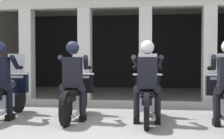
{
  "coord_description": "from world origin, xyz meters",
  "views": [
    {
      "loc": [
        0.8,
        -6.09,
        1.24
      ],
      "look_at": [
        0.0,
        0.36,
        1.01
      ],
      "focal_mm": 50.19,
      "sensor_mm": 36.0,
      "label": 1
    }
  ],
  "objects_px": {
    "police_officer_far_left": "(0,74)",
    "motorcycle_center_left": "(76,94)",
    "police_officer_center_right": "(147,74)",
    "motorcycle_far_right": "(224,97)",
    "motorcycle_far_left": "(7,94)",
    "police_officer_center_left": "(73,74)",
    "motorcycle_center_right": "(147,95)"
  },
  "relations": [
    {
      "from": "motorcycle_far_right",
      "to": "police_officer_far_left",
      "type": "bearing_deg",
      "value": -171.28
    },
    {
      "from": "police_officer_far_left",
      "to": "motorcycle_far_right",
      "type": "height_order",
      "value": "police_officer_far_left"
    },
    {
      "from": "motorcycle_center_left",
      "to": "motorcycle_far_right",
      "type": "relative_size",
      "value": 1.0
    },
    {
      "from": "police_officer_center_right",
      "to": "motorcycle_center_right",
      "type": "bearing_deg",
      "value": 92.03
    },
    {
      "from": "motorcycle_center_left",
      "to": "motorcycle_far_right",
      "type": "bearing_deg",
      "value": 0.43
    },
    {
      "from": "motorcycle_center_right",
      "to": "police_officer_far_left",
      "type": "bearing_deg",
      "value": -171.47
    },
    {
      "from": "police_officer_far_left",
      "to": "motorcycle_center_left",
      "type": "relative_size",
      "value": 0.78
    },
    {
      "from": "motorcycle_center_left",
      "to": "police_officer_center_right",
      "type": "xyz_separation_m",
      "value": [
        1.47,
        -0.36,
        0.44
      ]
    },
    {
      "from": "police_officer_far_left",
      "to": "motorcycle_far_right",
      "type": "relative_size",
      "value": 0.78
    },
    {
      "from": "police_officer_far_left",
      "to": "police_officer_center_left",
      "type": "xyz_separation_m",
      "value": [
        1.47,
        0.11,
        0.0
      ]
    },
    {
      "from": "motorcycle_center_left",
      "to": "police_officer_center_right",
      "type": "bearing_deg",
      "value": -10.28
    },
    {
      "from": "motorcycle_far_left",
      "to": "motorcycle_center_right",
      "type": "relative_size",
      "value": 1.0
    },
    {
      "from": "police_officer_center_right",
      "to": "motorcycle_far_right",
      "type": "relative_size",
      "value": 0.78
    },
    {
      "from": "police_officer_center_left",
      "to": "motorcycle_far_right",
      "type": "xyz_separation_m",
      "value": [
        2.94,
        0.13,
        -0.44
      ]
    },
    {
      "from": "motorcycle_center_right",
      "to": "police_officer_center_left",
      "type": "bearing_deg",
      "value": -169.49
    },
    {
      "from": "motorcycle_far_left",
      "to": "police_officer_center_left",
      "type": "bearing_deg",
      "value": -0.19
    },
    {
      "from": "motorcycle_far_left",
      "to": "police_officer_center_right",
      "type": "height_order",
      "value": "police_officer_center_right"
    },
    {
      "from": "police_officer_far_left",
      "to": "motorcycle_center_left",
      "type": "distance_m",
      "value": 1.58
    },
    {
      "from": "motorcycle_far_left",
      "to": "motorcycle_center_left",
      "type": "relative_size",
      "value": 1.0
    },
    {
      "from": "motorcycle_far_left",
      "to": "motorcycle_center_right",
      "type": "bearing_deg",
      "value": 7.33
    },
    {
      "from": "motorcycle_center_right",
      "to": "motorcycle_center_left",
      "type": "bearing_deg",
      "value": 179.51
    },
    {
      "from": "motorcycle_far_left",
      "to": "motorcycle_center_left",
      "type": "xyz_separation_m",
      "value": [
        1.47,
        0.11,
        0.0
      ]
    },
    {
      "from": "motorcycle_far_left",
      "to": "police_officer_center_right",
      "type": "distance_m",
      "value": 2.98
    },
    {
      "from": "police_officer_far_left",
      "to": "police_officer_center_right",
      "type": "bearing_deg",
      "value": 7.33
    },
    {
      "from": "motorcycle_center_left",
      "to": "motorcycle_center_right",
      "type": "xyz_separation_m",
      "value": [
        1.47,
        -0.07,
        0.0
      ]
    },
    {
      "from": "police_officer_far_left",
      "to": "motorcycle_center_left",
      "type": "bearing_deg",
      "value": 21.56
    },
    {
      "from": "motorcycle_far_right",
      "to": "motorcycle_far_left",
      "type": "bearing_deg",
      "value": -174.96
    },
    {
      "from": "police_officer_center_left",
      "to": "motorcycle_far_right",
      "type": "distance_m",
      "value": 2.97
    },
    {
      "from": "motorcycle_far_left",
      "to": "police_officer_far_left",
      "type": "xyz_separation_m",
      "value": [
        -0.0,
        -0.28,
        0.44
      ]
    },
    {
      "from": "motorcycle_center_left",
      "to": "motorcycle_far_right",
      "type": "xyz_separation_m",
      "value": [
        2.94,
        -0.15,
        0.0
      ]
    },
    {
      "from": "police_officer_center_left",
      "to": "police_officer_center_right",
      "type": "distance_m",
      "value": 1.47
    },
    {
      "from": "motorcycle_far_right",
      "to": "motorcycle_center_left",
      "type": "bearing_deg",
      "value": -177.34
    }
  ]
}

